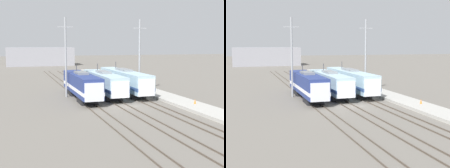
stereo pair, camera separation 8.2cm
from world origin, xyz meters
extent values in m
plane|color=#666059|center=(0.00, 0.00, 0.00)|extent=(400.00, 400.00, 0.00)
cube|color=#4C4238|center=(-4.94, 0.00, 0.07)|extent=(0.07, 120.00, 0.15)
cube|color=#4C4238|center=(-3.50, 0.00, 0.07)|extent=(0.07, 120.00, 0.15)
cube|color=#4C4238|center=(-0.72, 0.00, 0.07)|extent=(0.07, 120.00, 0.15)
cube|color=#4C4238|center=(0.72, 0.00, 0.07)|extent=(0.07, 120.00, 0.15)
cube|color=#4C4238|center=(3.50, 0.00, 0.07)|extent=(0.07, 120.00, 0.15)
cube|color=#4C4238|center=(4.94, 0.00, 0.07)|extent=(0.07, 120.00, 0.15)
cube|color=black|center=(-4.22, 3.53, 0.47)|extent=(2.47, 3.62, 0.95)
cube|color=black|center=(-4.22, 11.75, 0.47)|extent=(2.47, 3.62, 0.95)
cube|color=navy|center=(-4.22, 7.64, 2.44)|extent=(2.90, 16.44, 2.98)
cube|color=silver|center=(-4.22, 7.64, 1.84)|extent=(2.94, 16.48, 0.54)
cube|color=silver|center=(-4.22, 0.30, 2.22)|extent=(2.67, 1.95, 2.53)
cube|color=black|center=(-4.22, -0.60, 2.77)|extent=(2.27, 0.08, 0.71)
cube|color=slate|center=(-4.22, 7.64, 4.10)|extent=(1.60, 4.11, 0.35)
cylinder|color=#38383D|center=(-4.22, 11.25, 4.54)|extent=(0.12, 0.12, 1.22)
cube|color=#232326|center=(0.00, 5.32, 0.47)|extent=(2.49, 3.78, 0.95)
cube|color=#232326|center=(0.00, 13.90, 0.47)|extent=(2.49, 3.78, 0.95)
cube|color=#9EBCCC|center=(0.00, 9.61, 2.36)|extent=(2.93, 17.17, 2.82)
cube|color=navy|center=(0.00, 9.61, 1.80)|extent=(2.97, 17.21, 0.51)
cube|color=silver|center=(0.00, 1.99, 2.15)|extent=(2.70, 2.12, 2.40)
cube|color=black|center=(0.00, 1.01, 2.68)|extent=(2.29, 0.08, 0.67)
cube|color=gray|center=(0.00, 9.61, 3.94)|extent=(1.61, 4.29, 0.35)
cylinder|color=#38383D|center=(0.00, 13.39, 4.47)|extent=(0.12, 0.12, 1.39)
cube|color=#232326|center=(4.22, 6.32, 0.47)|extent=(2.41, 4.38, 0.95)
cube|color=#232326|center=(4.22, 16.27, 0.47)|extent=(2.41, 4.38, 0.95)
cube|color=#9EBCCC|center=(4.22, 11.30, 2.44)|extent=(2.84, 19.90, 2.98)
cube|color=navy|center=(4.22, 11.30, 1.84)|extent=(2.88, 19.94, 0.54)
cube|color=silver|center=(4.22, 2.14, 2.22)|extent=(2.61, 1.79, 2.54)
cube|color=black|center=(4.22, 1.33, 2.78)|extent=(2.22, 0.08, 0.71)
cube|color=gray|center=(4.22, 11.30, 4.11)|extent=(1.56, 4.97, 0.35)
cylinder|color=#38383D|center=(4.22, 15.67, 4.62)|extent=(0.12, 0.12, 1.37)
cylinder|color=gray|center=(-6.21, 9.97, 6.43)|extent=(0.31, 0.31, 12.85)
cube|color=gray|center=(-6.21, 9.97, 11.31)|extent=(2.46, 0.16, 0.16)
cylinder|color=gray|center=(6.66, 9.97, 6.43)|extent=(0.31, 0.31, 12.85)
cube|color=gray|center=(6.66, 9.97, 11.31)|extent=(2.46, 0.16, 0.16)
cube|color=#A8A59E|center=(8.84, 0.00, 0.20)|extent=(4.00, 120.00, 0.41)
cone|color=orange|center=(9.36, -3.49, 0.73)|extent=(0.30, 0.30, 0.63)
cube|color=gray|center=(-3.52, 90.39, 3.65)|extent=(26.37, 11.94, 7.29)
camera|label=1|loc=(-14.48, -40.27, 8.52)|focal=50.00mm
camera|label=2|loc=(-14.40, -40.30, 8.52)|focal=50.00mm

